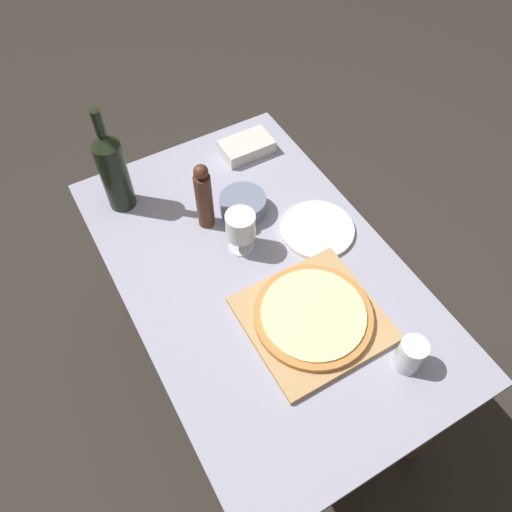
{
  "coord_description": "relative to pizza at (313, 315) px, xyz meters",
  "views": [
    {
      "loc": [
        -0.42,
        -0.7,
        1.93
      ],
      "look_at": [
        -0.01,
        0.01,
        0.79
      ],
      "focal_mm": 35.0,
      "sensor_mm": 36.0,
      "label": 1
    }
  ],
  "objects": [
    {
      "name": "cutting_board",
      "position": [
        0.0,
        0.0,
        -0.02
      ],
      "size": [
        0.35,
        0.34,
        0.02
      ],
      "color": "tan",
      "rests_on": "dining_table"
    },
    {
      "name": "ground_plane",
      "position": [
        -0.04,
        0.21,
        -0.76
      ],
      "size": [
        12.0,
        12.0,
        0.0
      ],
      "primitive_type": "plane",
      "color": "#2D2823"
    },
    {
      "name": "drinking_tumbler",
      "position": [
        0.14,
        -0.22,
        0.02
      ],
      "size": [
        0.07,
        0.07,
        0.1
      ],
      "color": "silver",
      "rests_on": "dining_table"
    },
    {
      "name": "dining_table",
      "position": [
        -0.04,
        0.21,
        -0.14
      ],
      "size": [
        0.77,
        1.22,
        0.73
      ],
      "color": "#9393A8",
      "rests_on": "ground_plane"
    },
    {
      "name": "pizza",
      "position": [
        0.0,
        0.0,
        0.0
      ],
      "size": [
        0.32,
        0.32,
        0.02
      ],
      "color": "#BC7A3D",
      "rests_on": "cutting_board"
    },
    {
      "name": "food_container",
      "position": [
        0.17,
        0.67,
        -0.01
      ],
      "size": [
        0.18,
        0.11,
        0.05
      ],
      "color": "beige",
      "rests_on": "dining_table"
    },
    {
      "name": "dinner_plate",
      "position": [
        0.19,
        0.25,
        -0.02
      ],
      "size": [
        0.23,
        0.23,
        0.01
      ],
      "color": "silver",
      "rests_on": "dining_table"
    },
    {
      "name": "wine_bottle",
      "position": [
        -0.29,
        0.66,
        0.12
      ],
      "size": [
        0.09,
        0.09,
        0.36
      ],
      "color": "black",
      "rests_on": "dining_table"
    },
    {
      "name": "small_bowl",
      "position": [
        0.03,
        0.44,
        0.0
      ],
      "size": [
        0.15,
        0.15,
        0.06
      ],
      "color": "slate",
      "rests_on": "dining_table"
    },
    {
      "name": "wine_glass",
      "position": [
        -0.05,
        0.32,
        0.07
      ],
      "size": [
        0.09,
        0.09,
        0.14
      ],
      "color": "silver",
      "rests_on": "dining_table"
    },
    {
      "name": "pepper_mill",
      "position": [
        -0.09,
        0.45,
        0.09
      ],
      "size": [
        0.05,
        0.05,
        0.24
      ],
      "color": "#4C2819",
      "rests_on": "dining_table"
    }
  ]
}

